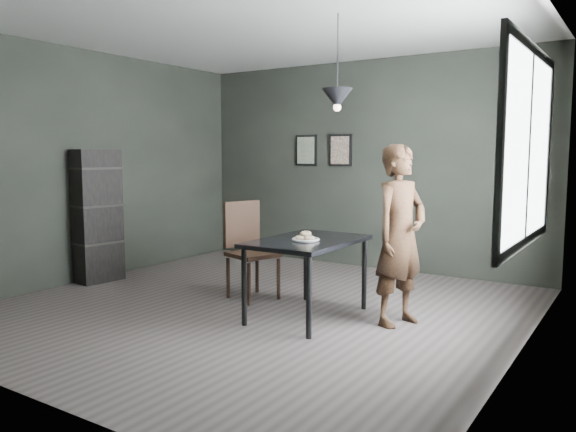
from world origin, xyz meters
The scene contains 13 objects.
ground centered at (0.00, 0.00, 0.00)m, with size 5.00×5.00×0.00m, color #322D2C.
back_wall centered at (0.00, 2.50, 1.40)m, with size 5.00×0.10×2.80m, color black.
ceiling centered at (0.00, 0.00, 2.80)m, with size 5.00×5.00×0.02m.
window_assembly centered at (2.47, 0.20, 1.60)m, with size 0.04×1.96×1.56m.
cafe_table centered at (0.60, 0.00, 0.67)m, with size 0.80×1.20×0.75m.
white_plate centered at (0.64, -0.10, 0.76)m, with size 0.23×0.23×0.01m, color white.
donut_pile centered at (0.64, -0.10, 0.79)m, with size 0.18×0.18×0.08m.
woman centered at (1.41, 0.27, 0.82)m, with size 0.60×0.39×1.64m, color black.
wood_chair centered at (-0.32, 0.29, 0.59)m, with size 0.57×0.57×1.04m.
shelf_unit centered at (-2.32, -0.08, 0.80)m, with size 0.30×0.53×1.60m, color black.
pendant_lamp centered at (0.85, 0.10, 2.05)m, with size 0.28×0.28×0.86m.
framed_print_left centered at (-0.90, 2.47, 1.60)m, with size 0.34×0.04×0.44m.
framed_print_right centered at (-0.35, 2.47, 1.60)m, with size 0.34×0.04×0.44m.
Camera 1 is at (3.29, -4.49, 1.55)m, focal length 35.00 mm.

